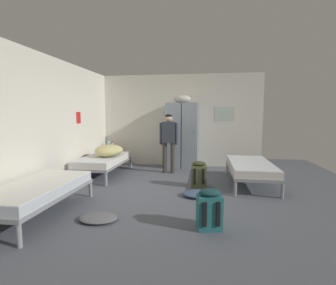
{
  "coord_description": "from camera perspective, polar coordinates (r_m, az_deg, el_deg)",
  "views": [
    {
      "loc": [
        0.77,
        -4.92,
        1.53
      ],
      "look_at": [
        0.0,
        0.26,
        0.95
      ],
      "focal_mm": 27.17,
      "sensor_mm": 36.0,
      "label": 1
    }
  ],
  "objects": [
    {
      "name": "backpack_teal",
      "position": [
        3.56,
        9.21,
        -14.66
      ],
      "size": [
        0.36,
        0.38,
        0.55
      ],
      "color": "#23666B",
      "rests_on": "ground_plane"
    },
    {
      "name": "ground_plane",
      "position": [
        5.21,
        -0.42,
        -10.75
      ],
      "size": [
        8.26,
        8.26,
        0.0
      ],
      "primitive_type": "plane",
      "color": "#565B66"
    },
    {
      "name": "bed_left_rear",
      "position": [
        6.62,
        -14.17,
        -3.87
      ],
      "size": [
        0.9,
        1.9,
        0.49
      ],
      "color": "gray",
      "rests_on": "ground_plane"
    },
    {
      "name": "bed_left_front",
      "position": [
        4.41,
        -27.32,
        -9.53
      ],
      "size": [
        0.9,
        1.9,
        0.49
      ],
      "color": "gray",
      "rests_on": "ground_plane"
    },
    {
      "name": "bedding_heap",
      "position": [
        6.51,
        -13.11,
        -1.76
      ],
      "size": [
        0.68,
        0.83,
        0.29
      ],
      "color": "#D1C67F",
      "rests_on": "bed_left_rear"
    },
    {
      "name": "clothes_pile_denim",
      "position": [
        4.88,
        6.77,
        -11.38
      ],
      "size": [
        0.59,
        0.47,
        0.1
      ],
      "color": "#42567A",
      "rests_on": "ground_plane"
    },
    {
      "name": "water_bottle",
      "position": [
        7.77,
        -13.17,
        -0.23
      ],
      "size": [
        0.07,
        0.07,
        0.21
      ],
      "color": "#B2DBEA",
      "rests_on": "shelf_unit"
    },
    {
      "name": "backpack_olive",
      "position": [
        5.46,
        6.95,
        -7.17
      ],
      "size": [
        0.33,
        0.34,
        0.55
      ],
      "color": "#566038",
      "rests_on": "ground_plane"
    },
    {
      "name": "shelf_unit",
      "position": [
        7.77,
        -12.62,
        -2.6
      ],
      "size": [
        0.38,
        0.3,
        0.57
      ],
      "color": "#99704C",
      "rests_on": "ground_plane"
    },
    {
      "name": "bed_right",
      "position": [
        5.89,
        18.01,
        -5.25
      ],
      "size": [
        0.9,
        1.9,
        0.49
      ],
      "color": "gray",
      "rests_on": "ground_plane"
    },
    {
      "name": "person_traveler",
      "position": [
        6.6,
        0.16,
        1.08
      ],
      "size": [
        0.49,
        0.2,
        1.54
      ],
      "color": "#3D3833",
      "rests_on": "ground_plane"
    },
    {
      "name": "clothes_pile_grey",
      "position": [
        3.97,
        -15.42,
        -15.97
      ],
      "size": [
        0.57,
        0.43,
        0.08
      ],
      "color": "slate",
      "rests_on": "ground_plane"
    },
    {
      "name": "lotion_bottle",
      "position": [
        7.66,
        -12.29,
        -0.47
      ],
      "size": [
        0.05,
        0.05,
        0.16
      ],
      "color": "beige",
      "rests_on": "shelf_unit"
    },
    {
      "name": "room_backdrop",
      "position": [
        6.49,
        -9.42,
        4.61
      ],
      "size": [
        4.73,
        5.22,
        2.69
      ],
      "color": "silver",
      "rests_on": "ground_plane"
    },
    {
      "name": "locker_bank",
      "position": [
        7.28,
        3.15,
        1.9
      ],
      "size": [
        0.9,
        0.55,
        2.07
      ],
      "color": "#8C99A3",
      "rests_on": "ground_plane"
    }
  ]
}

